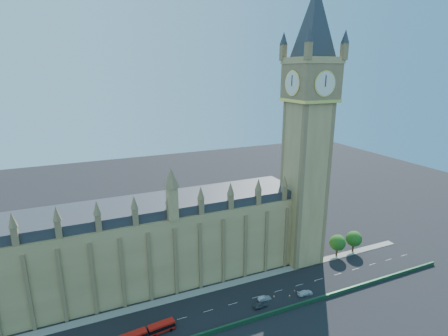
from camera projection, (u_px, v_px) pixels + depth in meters
name	position (u px, v px, depth m)	size (l,w,h in m)	color
ground	(221.00, 307.00, 103.75)	(400.00, 400.00, 0.00)	black
palace_westminster	(120.00, 248.00, 109.84)	(120.00, 20.00, 28.00)	#9D834C
elizabeth_tower	(309.00, 112.00, 116.06)	(20.59, 20.59, 105.00)	#9D834C
bridge_parapet	(234.00, 325.00, 95.64)	(160.00, 0.60, 1.20)	#1E4C2D
kerb_north	(209.00, 289.00, 112.12)	(160.00, 3.00, 0.16)	gray
tree_east_near	(338.00, 242.00, 131.22)	(6.00, 6.00, 8.50)	#382619
tree_east_far	(354.00, 238.00, 134.30)	(6.00, 6.00, 8.50)	#382619
red_bus	(146.00, 333.00, 91.60)	(15.90, 3.95, 2.68)	red
car_grey	(260.00, 305.00, 103.50)	(1.77, 4.40, 1.50)	#46494E
car_silver	(264.00, 298.00, 106.78)	(1.42, 4.07, 1.34)	#9C9FA3
car_white	(305.00, 293.00, 109.34)	(2.03, 5.00, 1.45)	silver
cone_a	(274.00, 296.00, 108.21)	(0.51, 0.51, 0.71)	black
cone_b	(295.00, 291.00, 111.01)	(0.50, 0.50, 0.71)	black
cone_c	(290.00, 296.00, 108.45)	(0.63, 0.63, 0.75)	black
cone_d	(315.00, 281.00, 116.29)	(0.51, 0.51, 0.73)	black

